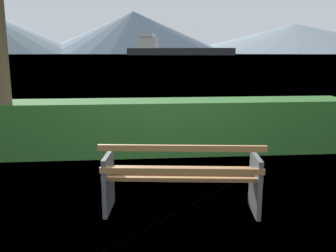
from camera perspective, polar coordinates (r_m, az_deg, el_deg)
ground_plane at (r=4.44m, az=2.06°, el=-12.90°), size 1400.00×1400.00×0.00m
water_surface at (r=310.06m, az=-5.25°, el=10.95°), size 620.00×620.00×0.00m
park_bench at (r=4.22m, az=2.10°, el=-7.93°), size 1.83×0.78×0.87m
hedge_row at (r=6.78m, az=-0.71°, el=-0.05°), size 6.84×0.88×0.97m
cargo_ship_large at (r=269.96m, az=0.73°, el=11.86°), size 77.45×32.50×15.39m
distant_hills at (r=572.39m, az=-2.01°, el=14.02°), size 838.90×414.33×66.04m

